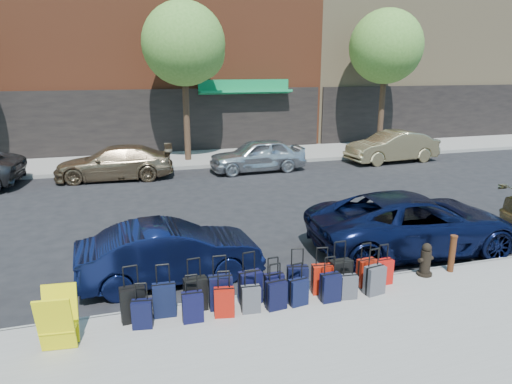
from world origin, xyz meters
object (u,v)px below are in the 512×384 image
object	(u,v)px
fire_hydrant	(426,260)
car_near_1	(170,252)
car_near_2	(414,223)
car_far_2	(257,155)
bollard	(452,253)
tree_center	(187,46)
car_far_1	(114,163)
suitcase_front_5	(274,287)
display_rack	(58,320)
tree_right	(388,49)
car_far_3	(392,147)

from	to	relation	value
fire_hydrant	car_near_1	bearing A→B (deg)	154.92
car_near_2	car_far_2	xyz separation A→B (m)	(-1.15, 9.85, -0.01)
bollard	car_near_1	bearing A→B (deg)	164.39
tree_center	car_far_2	distance (m)	6.01
fire_hydrant	car_near_1	world-z (taller)	car_near_1
car_near_2	car_far_1	world-z (taller)	car_near_2
suitcase_front_5	display_rack	distance (m)	3.82
tree_center	suitcase_front_5	distance (m)	15.19
tree_right	suitcase_front_5	xyz separation A→B (m)	(-11.10, -14.33, -4.99)
tree_right	suitcase_front_5	size ratio (longest dim) A/B	8.31
tree_right	fire_hydrant	world-z (taller)	tree_right
car_near_1	car_near_2	bearing A→B (deg)	-94.47
suitcase_front_5	car_far_3	xyz separation A→B (m)	(10.04, 11.67, 0.33)
fire_hydrant	car_far_3	size ratio (longest dim) A/B	0.16
car_near_1	tree_right	bearing A→B (deg)	-49.62
suitcase_front_5	tree_right	bearing A→B (deg)	49.47
fire_hydrant	car_far_2	distance (m)	11.45
display_rack	car_far_1	distance (m)	12.33
car_near_2	display_rack	bearing A→B (deg)	108.96
bollard	car_near_1	world-z (taller)	car_near_1
car_far_1	car_far_2	bearing A→B (deg)	92.56
display_rack	car_near_2	distance (m)	8.36
car_far_1	car_near_1	bearing A→B (deg)	11.79
tree_right	bollard	size ratio (longest dim) A/B	8.68
car_near_2	car_far_1	bearing A→B (deg)	39.42
suitcase_front_5	car_far_1	xyz separation A→B (m)	(-2.94, 11.83, 0.26)
bollard	car_far_1	size ratio (longest dim) A/B	0.18
display_rack	car_far_3	xyz separation A→B (m)	(13.82, 12.14, 0.12)
tree_center	car_near_2	world-z (taller)	tree_center
fire_hydrant	car_far_2	size ratio (longest dim) A/B	0.17
car_near_1	car_far_3	xyz separation A→B (m)	(11.81, 9.91, 0.11)
bollard	car_far_2	distance (m)	11.49
tree_right	suitcase_front_5	bearing A→B (deg)	-127.76
tree_right	tree_center	bearing A→B (deg)	180.00
tree_center	fire_hydrant	size ratio (longest dim) A/B	9.96
tree_right	car_far_1	bearing A→B (deg)	-169.90
suitcase_front_5	bollard	world-z (taller)	suitcase_front_5
suitcase_front_5	car_near_2	size ratio (longest dim) A/B	0.16
car_near_2	bollard	bearing A→B (deg)	178.98
fire_hydrant	bollard	world-z (taller)	bollard
display_rack	car_near_2	bearing A→B (deg)	21.06
display_rack	fire_hydrant	bearing A→B (deg)	10.60
bollard	display_rack	distance (m)	7.95
tree_center	car_far_1	bearing A→B (deg)	-144.78
bollard	car_far_2	size ratio (longest dim) A/B	0.20
car_far_1	display_rack	bearing A→B (deg)	1.23
tree_center	tree_right	bearing A→B (deg)	0.00
display_rack	car_far_3	bearing A→B (deg)	47.29
fire_hydrant	car_near_2	size ratio (longest dim) A/B	0.14
bollard	tree_center	bearing A→B (deg)	104.01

